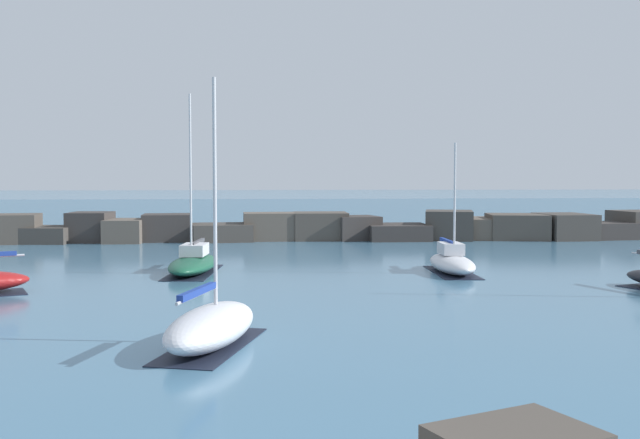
# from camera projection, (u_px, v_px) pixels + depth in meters

# --- Properties ---
(open_sea_beyond) EXTENTS (400.00, 116.00, 0.01)m
(open_sea_beyond) POSITION_uv_depth(u_px,v_px,m) (263.00, 209.00, 119.88)
(open_sea_beyond) COLOR #386684
(open_sea_beyond) RESTS_ON ground
(breakwater_jetty) EXTENTS (67.86, 7.04, 2.47)m
(breakwater_jetty) POSITION_uv_depth(u_px,v_px,m) (301.00, 228.00, 60.26)
(breakwater_jetty) COLOR #383330
(breakwater_jetty) RESTS_ON ground
(sailboat_moored_1) EXTENTS (2.30, 6.26, 7.20)m
(sailboat_moored_1) POSITION_uv_depth(u_px,v_px,m) (452.00, 262.00, 39.69)
(sailboat_moored_1) COLOR silver
(sailboat_moored_1) RESTS_ON ground
(sailboat_moored_2) EXTENTS (3.05, 7.45, 9.86)m
(sailboat_moored_2) POSITION_uv_depth(u_px,v_px,m) (193.00, 262.00, 39.75)
(sailboat_moored_2) COLOR #195138
(sailboat_moored_2) RESTS_ON ground
(sailboat_moored_3) EXTENTS (3.63, 6.14, 8.44)m
(sailboat_moored_3) POSITION_uv_depth(u_px,v_px,m) (211.00, 326.00, 22.32)
(sailboat_moored_3) COLOR white
(sailboat_moored_3) RESTS_ON ground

